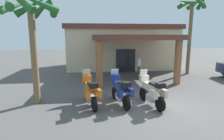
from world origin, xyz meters
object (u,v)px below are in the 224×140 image
motorcycle_orange (90,91)px  palm_tree_near_portico (192,12)px  motorcycle_cream (152,91)px  pedestrian (139,64)px  motel_building (121,46)px  palm_tree_roadside (31,15)px  motorcycle_blue (120,90)px

motorcycle_orange → palm_tree_near_portico: 11.76m
motorcycle_cream → pedestrian: bearing=-21.2°
motel_building → palm_tree_roadside: (-5.89, -10.28, 1.96)m
pedestrian → palm_tree_near_portico: bearing=-145.8°
palm_tree_roadside → motorcycle_blue: bearing=-8.8°
palm_tree_roadside → pedestrian: bearing=39.5°
motel_building → motorcycle_blue: size_ratio=5.15×
pedestrian → motorcycle_cream: bearing=107.1°
motorcycle_blue → pedestrian: size_ratio=1.23×
motorcycle_blue → motorcycle_cream: 1.49m
motorcycle_cream → palm_tree_roadside: bearing=68.0°
motorcycle_blue → motel_building: bearing=-21.4°
palm_tree_near_portico → motel_building: bearing=141.4°
motel_building → motorcycle_cream: size_ratio=5.15×
motorcycle_cream → palm_tree_roadside: (-5.54, 0.97, 3.52)m
motel_building → palm_tree_roadside: bearing=-120.0°
motorcycle_orange → motorcycle_cream: bearing=-109.1°
pedestrian → palm_tree_near_portico: size_ratio=0.26×
motorcycle_blue → palm_tree_near_portico: size_ratio=0.32×
motorcycle_orange → motorcycle_blue: bearing=-102.3°
motorcycle_blue → palm_tree_roadside: size_ratio=0.40×
palm_tree_near_portico → palm_tree_roadside: palm_tree_near_portico is taller
motel_building → motorcycle_blue: 11.17m
motel_building → motorcycle_blue: bearing=-99.6°
motorcycle_cream → palm_tree_roadside: palm_tree_roadside is taller
motel_building → pedestrian: (0.69, -4.86, -1.21)m
pedestrian → palm_tree_near_portico: (4.59, 0.64, 4.20)m
motorcycle_blue → palm_tree_near_portico: (7.08, 6.69, 4.54)m
motorcycle_orange → palm_tree_near_portico: (8.53, 6.70, 4.54)m
motorcycle_orange → palm_tree_roadside: (-2.64, 0.64, 3.52)m
motorcycle_cream → pedestrian: pedestrian is taller
palm_tree_near_portico → motorcycle_cream: bearing=-128.7°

